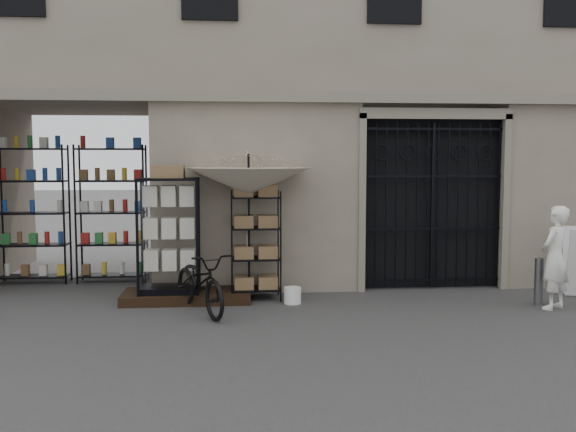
{
  "coord_description": "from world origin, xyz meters",
  "views": [
    {
      "loc": [
        -1.7,
        -8.56,
        2.23
      ],
      "look_at": [
        -0.8,
        1.4,
        1.35
      ],
      "focal_mm": 40.0,
      "sensor_mm": 36.0,
      "label": 1
    }
  ],
  "objects": [
    {
      "name": "iron_gate",
      "position": [
        1.75,
        2.28,
        1.5
      ],
      "size": [
        2.5,
        0.21,
        3.0
      ],
      "color": "black",
      "rests_on": "ground"
    },
    {
      "name": "display_cabinet",
      "position": [
        -2.65,
        1.5,
        0.96
      ],
      "size": [
        1.04,
        0.86,
        1.95
      ],
      "rotation": [
        0.0,
        0.0,
        0.4
      ],
      "color": "black",
      "rests_on": "step_platform"
    },
    {
      "name": "ground",
      "position": [
        0.0,
        0.0,
        0.0
      ],
      "size": [
        80.0,
        80.0,
        0.0
      ],
      "primitive_type": "plane",
      "color": "black",
      "rests_on": "ground"
    },
    {
      "name": "market_umbrella",
      "position": [
        -1.41,
        1.52,
        2.0
      ],
      "size": [
        2.07,
        2.1,
        2.79
      ],
      "rotation": [
        0.0,
        0.0,
        0.24
      ],
      "color": "black",
      "rests_on": "ground"
    },
    {
      "name": "white_bucket",
      "position": [
        -0.75,
        1.2,
        0.13
      ],
      "size": [
        0.35,
        0.35,
        0.25
      ],
      "primitive_type": "cylinder",
      "rotation": [
        0.0,
        0.0,
        0.39
      ],
      "color": "white",
      "rests_on": "ground"
    },
    {
      "name": "shopkeeper",
      "position": [
        3.11,
        0.5,
        0.0
      ],
      "size": [
        1.38,
        1.58,
        0.37
      ],
      "primitive_type": "imported",
      "rotation": [
        0.0,
        0.0,
        3.78
      ],
      "color": "white",
      "rests_on": "ground"
    },
    {
      "name": "wire_rack",
      "position": [
        -1.3,
        1.61,
        0.85
      ],
      "size": [
        0.84,
        0.67,
        1.74
      ],
      "rotation": [
        0.0,
        0.0,
        0.17
      ],
      "color": "black",
      "rests_on": "ground"
    },
    {
      "name": "shop_recess",
      "position": [
        -4.5,
        2.8,
        1.5
      ],
      "size": [
        3.0,
        1.7,
        3.0
      ],
      "primitive_type": "cube",
      "color": "black",
      "rests_on": "ground"
    },
    {
      "name": "shop_shelving",
      "position": [
        -4.55,
        3.3,
        1.25
      ],
      "size": [
        2.7,
        0.5,
        2.5
      ],
      "primitive_type": "cube",
      "color": "black",
      "rests_on": "ground"
    },
    {
      "name": "steel_bollard",
      "position": [
        3.03,
        0.79,
        0.36
      ],
      "size": [
        0.17,
        0.17,
        0.73
      ],
      "primitive_type": "cylinder",
      "rotation": [
        0.0,
        0.0,
        -0.36
      ],
      "color": "#5C5D5F",
      "rests_on": "ground"
    },
    {
      "name": "bicycle",
      "position": [
        -2.15,
        0.73,
        0.0
      ],
      "size": [
        0.92,
        1.07,
        1.72
      ],
      "primitive_type": "imported",
      "rotation": [
        0.0,
        0.0,
        0.42
      ],
      "color": "black",
      "rests_on": "ground"
    },
    {
      "name": "step_platform",
      "position": [
        -2.4,
        1.55,
        0.07
      ],
      "size": [
        2.0,
        0.9,
        0.15
      ],
      "primitive_type": "cube",
      "color": "black",
      "rests_on": "ground"
    },
    {
      "name": "main_building",
      "position": [
        0.0,
        4.0,
        4.5
      ],
      "size": [
        14.0,
        4.0,
        9.0
      ],
      "primitive_type": "cube",
      "color": "gray",
      "rests_on": "ground"
    }
  ]
}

